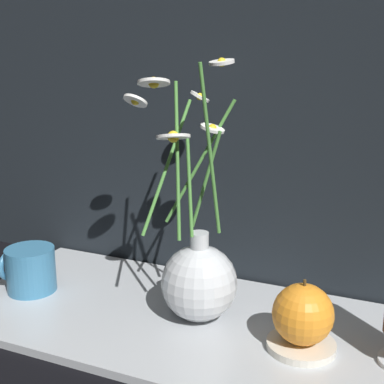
# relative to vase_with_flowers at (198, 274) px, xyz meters

# --- Properties ---
(ground_plane) EXTENTS (6.00, 6.00, 0.00)m
(ground_plane) POSITION_rel_vase_with_flowers_xyz_m (-0.01, -0.01, -0.08)
(ground_plane) COLOR black
(shelf) EXTENTS (0.71, 0.32, 0.01)m
(shelf) POSITION_rel_vase_with_flowers_xyz_m (-0.01, -0.01, -0.07)
(shelf) COLOR #B2B7BC
(shelf) RESTS_ON ground_plane
(vase_with_flowers) EXTENTS (0.19, 0.17, 0.37)m
(vase_with_flowers) POSITION_rel_vase_with_flowers_xyz_m (0.00, 0.00, 0.00)
(vase_with_flowers) COLOR silver
(vase_with_flowers) RESTS_ON shelf
(yellow_mug) EXTENTS (0.09, 0.08, 0.07)m
(yellow_mug) POSITION_rel_vase_with_flowers_xyz_m (-0.29, -0.02, -0.03)
(yellow_mug) COLOR teal
(yellow_mug) RESTS_ON shelf
(saucer_plate) EXTENTS (0.09, 0.09, 0.01)m
(saucer_plate) POSITION_rel_vase_with_flowers_xyz_m (0.16, -0.02, -0.06)
(saucer_plate) COLOR silver
(saucer_plate) RESTS_ON shelf
(orange_fruit) EXTENTS (0.08, 0.08, 0.09)m
(orange_fruit) POSITION_rel_vase_with_flowers_xyz_m (0.16, -0.02, -0.02)
(orange_fruit) COLOR orange
(orange_fruit) RESTS_ON saucer_plate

